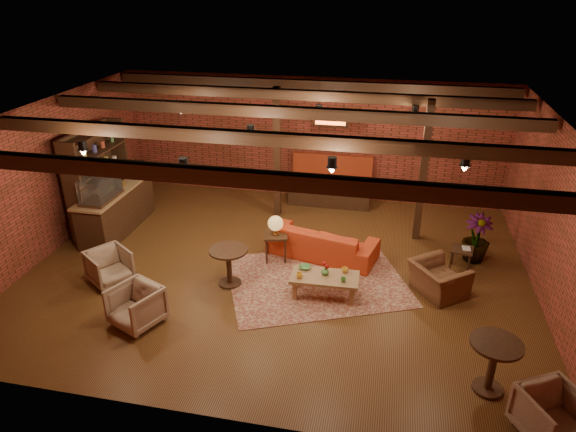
% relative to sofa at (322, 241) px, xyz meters
% --- Properties ---
extents(floor, '(10.00, 10.00, 0.00)m').
position_rel_sofa_xyz_m(floor, '(-0.80, -0.74, -0.34)').
color(floor, '#3E1C0F').
rests_on(floor, ground).
extents(ceiling, '(10.00, 8.00, 0.02)m').
position_rel_sofa_xyz_m(ceiling, '(-0.80, -0.74, 2.86)').
color(ceiling, black).
rests_on(ceiling, wall_back).
extents(wall_back, '(10.00, 0.02, 3.20)m').
position_rel_sofa_xyz_m(wall_back, '(-0.80, 3.26, 1.26)').
color(wall_back, brown).
rests_on(wall_back, ground).
extents(wall_front, '(10.00, 0.02, 3.20)m').
position_rel_sofa_xyz_m(wall_front, '(-0.80, -4.74, 1.26)').
color(wall_front, brown).
rests_on(wall_front, ground).
extents(wall_left, '(0.02, 8.00, 3.20)m').
position_rel_sofa_xyz_m(wall_left, '(-5.80, -0.74, 1.26)').
color(wall_left, brown).
rests_on(wall_left, ground).
extents(wall_right, '(0.02, 8.00, 3.20)m').
position_rel_sofa_xyz_m(wall_right, '(4.20, -0.74, 1.26)').
color(wall_right, brown).
rests_on(wall_right, ground).
extents(ceiling_beams, '(9.80, 6.40, 0.22)m').
position_rel_sofa_xyz_m(ceiling_beams, '(-0.80, -0.74, 2.74)').
color(ceiling_beams, black).
rests_on(ceiling_beams, ceiling).
extents(ceiling_pipe, '(9.60, 0.12, 0.12)m').
position_rel_sofa_xyz_m(ceiling_pipe, '(-0.80, 0.86, 2.51)').
color(ceiling_pipe, black).
rests_on(ceiling_pipe, ceiling).
extents(post_left, '(0.16, 0.16, 3.20)m').
position_rel_sofa_xyz_m(post_left, '(-1.40, 1.86, 1.26)').
color(post_left, black).
rests_on(post_left, ground).
extents(post_right, '(0.16, 0.16, 3.20)m').
position_rel_sofa_xyz_m(post_right, '(2.00, 1.26, 1.26)').
color(post_right, black).
rests_on(post_right, ground).
extents(service_counter, '(0.80, 2.50, 1.60)m').
position_rel_sofa_xyz_m(service_counter, '(-4.90, 0.26, 0.46)').
color(service_counter, black).
rests_on(service_counter, ground).
extents(plant_counter, '(0.35, 0.39, 0.30)m').
position_rel_sofa_xyz_m(plant_counter, '(-4.80, 0.46, 0.88)').
color(plant_counter, '#337F33').
rests_on(plant_counter, service_counter).
extents(shelving_hutch, '(0.52, 2.00, 2.40)m').
position_rel_sofa_xyz_m(shelving_hutch, '(-5.30, 0.36, 0.86)').
color(shelving_hutch, black).
rests_on(shelving_hutch, ground).
extents(banquette, '(2.10, 0.70, 1.00)m').
position_rel_sofa_xyz_m(banquette, '(-0.20, 2.81, 0.16)').
color(banquette, '#993319').
rests_on(banquette, ground).
extents(service_sign, '(0.86, 0.06, 0.30)m').
position_rel_sofa_xyz_m(service_sign, '(-0.20, 2.36, 2.01)').
color(service_sign, '#FF5819').
rests_on(service_sign, ceiling).
extents(ceiling_spotlights, '(6.40, 4.40, 0.28)m').
position_rel_sofa_xyz_m(ceiling_spotlights, '(-0.80, -0.74, 2.52)').
color(ceiling_spotlights, black).
rests_on(ceiling_spotlights, ceiling).
extents(rug, '(4.13, 3.71, 0.01)m').
position_rel_sofa_xyz_m(rug, '(0.04, -1.02, -0.33)').
color(rug, maroon).
rests_on(rug, floor).
extents(sofa, '(2.47, 1.43, 0.68)m').
position_rel_sofa_xyz_m(sofa, '(0.00, 0.00, 0.00)').
color(sofa, '#BC381A').
rests_on(sofa, floor).
extents(coffee_table, '(1.28, 0.66, 0.68)m').
position_rel_sofa_xyz_m(coffee_table, '(0.25, -1.51, 0.05)').
color(coffee_table, '#895F40').
rests_on(coffee_table, floor).
extents(side_table_lamp, '(0.58, 0.58, 1.01)m').
position_rel_sofa_xyz_m(side_table_lamp, '(-0.94, -0.36, 0.43)').
color(side_table_lamp, black).
rests_on(side_table_lamp, floor).
extents(round_table_left, '(0.74, 0.74, 0.77)m').
position_rel_sofa_xyz_m(round_table_left, '(-1.61, -1.48, 0.18)').
color(round_table_left, black).
rests_on(round_table_left, floor).
extents(armchair_a, '(0.98, 0.99, 0.75)m').
position_rel_sofa_xyz_m(armchair_a, '(-3.93, -1.87, 0.04)').
color(armchair_a, '#BCAA92').
rests_on(armchair_a, floor).
extents(armchair_b, '(0.99, 0.97, 0.79)m').
position_rel_sofa_xyz_m(armchair_b, '(-2.79, -3.01, 0.05)').
color(armchair_b, '#BCAA92').
rests_on(armchair_b, floor).
extents(armchair_right, '(1.08, 1.14, 0.84)m').
position_rel_sofa_xyz_m(armchair_right, '(2.36, -1.00, 0.08)').
color(armchair_right, brown).
rests_on(armchair_right, floor).
extents(side_table_book, '(0.51, 0.51, 0.50)m').
position_rel_sofa_xyz_m(side_table_book, '(2.86, 0.01, 0.11)').
color(side_table_book, black).
rests_on(side_table_book, floor).
extents(round_table_right, '(0.73, 0.73, 0.86)m').
position_rel_sofa_xyz_m(round_table_right, '(2.95, -3.43, 0.23)').
color(round_table_right, black).
rests_on(round_table_right, floor).
extents(armchair_far, '(1.00, 0.98, 0.78)m').
position_rel_sofa_xyz_m(armchair_far, '(3.60, -4.14, 0.05)').
color(armchair_far, '#BCAA92').
rests_on(armchair_far, floor).
extents(plant_tall, '(2.05, 2.05, 3.10)m').
position_rel_sofa_xyz_m(plant_tall, '(3.18, 0.47, 1.21)').
color(plant_tall, '#4C7F4C').
rests_on(plant_tall, floor).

